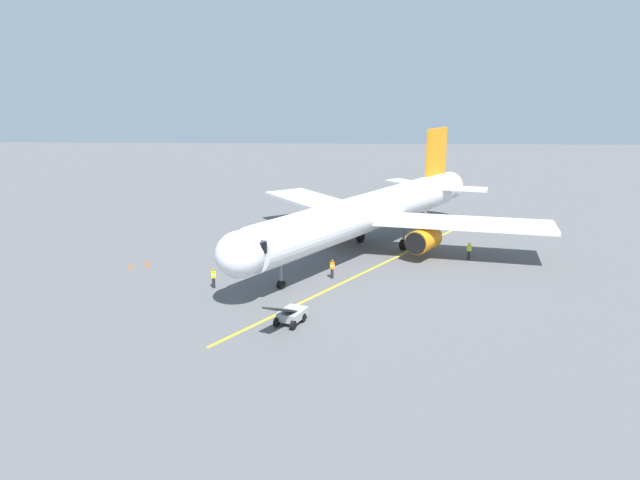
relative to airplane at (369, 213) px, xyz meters
The scene contains 9 objects.
ground_plane 4.91m from the airplane, 129.22° to the right, with size 220.00×220.00×0.00m, color #565659.
apron_lead_in_line 7.41m from the airplane, 88.57° to the left, with size 0.24×40.00×0.01m, color yellow.
airplane is the anchor object (origin of this frame).
ground_crew_marshaller 17.84m from the airplane, 40.86° to the left, with size 0.46×0.38×1.71m.
ground_crew_wing_walker 9.79m from the airplane, 68.05° to the left, with size 0.44×0.31×1.71m.
ground_crew_loader 10.44m from the airplane, 165.60° to the left, with size 0.46×0.46×1.71m.
belt_loader_near_nose 20.02m from the airplane, 71.61° to the left, with size 2.86×4.69×2.32m.
safety_cone_nose_left 23.37m from the airplane, 16.52° to the left, with size 0.32×0.32×0.55m, color #F2590F.
safety_cone_nose_right 21.86m from the airplane, 15.43° to the left, with size 0.32×0.32×0.55m, color #F2590F.
Camera 1 is at (4.45, 59.21, 16.39)m, focal length 32.70 mm.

